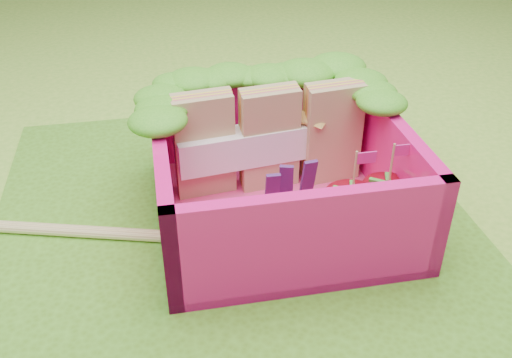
{
  "coord_description": "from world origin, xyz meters",
  "views": [
    {
      "loc": [
        -0.36,
        -2.58,
        1.92
      ],
      "look_at": [
        0.13,
        -0.08,
        0.28
      ],
      "focal_mm": 40.0,
      "sensor_mm": 36.0,
      "label": 1
    }
  ],
  "objects": [
    {
      "name": "sandwich_stack",
      "position": [
        0.26,
        0.19,
        0.37
      ],
      "size": [
        1.09,
        0.3,
        0.59
      ],
      "color": "tan",
      "rests_on": "bento_floor"
    },
    {
      "name": "ground",
      "position": [
        0.0,
        0.0,
        0.0
      ],
      "size": [
        14.0,
        14.0,
        0.0
      ],
      "primitive_type": "plane",
      "color": "#76BC35",
      "rests_on": "ground"
    },
    {
      "name": "bento_box",
      "position": [
        0.26,
        -0.08,
        0.31
      ],
      "size": [
        1.3,
        1.3,
        0.55
      ],
      "color": "#FF1584",
      "rests_on": "placemat"
    },
    {
      "name": "snap_peas",
      "position": [
        0.61,
        -0.39,
        0.11
      ],
      "size": [
        0.56,
        0.4,
        0.05
      ],
      "color": "#71BF3C",
      "rests_on": "bento_floor"
    },
    {
      "name": "lettuce_ruffle",
      "position": [
        0.26,
        0.4,
        0.64
      ],
      "size": [
        1.43,
        0.77,
        0.11
      ],
      "color": "#2D941B",
      "rests_on": "bento_box"
    },
    {
      "name": "placemat",
      "position": [
        0.0,
        0.0,
        0.01
      ],
      "size": [
        2.6,
        2.6,
        0.03
      ],
      "primitive_type": "cube",
      "color": "#529221",
      "rests_on": "ground"
    },
    {
      "name": "purple_wedges",
      "position": [
        0.27,
        -0.24,
        0.27
      ],
      "size": [
        0.28,
        0.11,
        0.38
      ],
      "color": "#3B1750",
      "rests_on": "bento_floor"
    },
    {
      "name": "carrot_sticks",
      "position": [
        -0.05,
        -0.38,
        0.2
      ],
      "size": [
        0.12,
        0.12,
        0.25
      ],
      "color": "orange",
      "rests_on": "bento_floor"
    },
    {
      "name": "chopsticks",
      "position": [
        -1.12,
        0.03,
        0.05
      ],
      "size": [
        1.94,
        0.61,
        0.05
      ],
      "color": "tan",
      "rests_on": "placemat"
    },
    {
      "name": "broccoli",
      "position": [
        -0.17,
        -0.39,
        0.26
      ],
      "size": [
        0.31,
        0.31,
        0.25
      ],
      "color": "#5C9E4C",
      "rests_on": "bento_floor"
    },
    {
      "name": "bento_floor",
      "position": [
        0.26,
        -0.08,
        0.06
      ],
      "size": [
        1.3,
        1.3,
        0.05
      ],
      "primitive_type": "cube",
      "color": "#F93F89",
      "rests_on": "placemat"
    },
    {
      "name": "strawberry_right",
      "position": [
        0.76,
        -0.36,
        0.22
      ],
      "size": [
        0.26,
        0.26,
        0.5
      ],
      "color": "red",
      "rests_on": "bento_floor"
    },
    {
      "name": "strawberry_left",
      "position": [
        0.55,
        -0.41,
        0.22
      ],
      "size": [
        0.27,
        0.27,
        0.51
      ],
      "color": "red",
      "rests_on": "bento_floor"
    }
  ]
}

